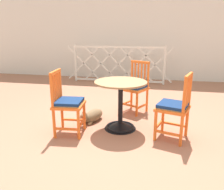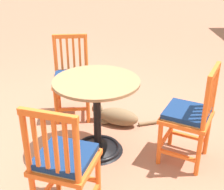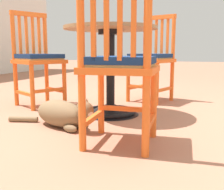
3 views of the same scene
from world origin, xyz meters
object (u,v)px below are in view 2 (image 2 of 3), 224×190
(orange_chair_at_corner, at_px, (189,116))
(orange_chair_facing_out, at_px, (64,162))
(cafe_table, at_px, (97,125))
(tabby_cat, at_px, (115,116))
(orange_chair_near_fence, at_px, (71,79))

(orange_chair_at_corner, height_order, orange_chair_facing_out, same)
(cafe_table, xyz_separation_m, tabby_cat, (-0.49, 0.17, -0.19))
(orange_chair_at_corner, xyz_separation_m, tabby_cat, (-0.63, -0.63, -0.35))
(orange_chair_at_corner, height_order, orange_chair_near_fence, same)
(cafe_table, xyz_separation_m, orange_chair_at_corner, (0.13, 0.80, 0.16))
(cafe_table, height_order, orange_chair_at_corner, orange_chair_at_corner)
(cafe_table, height_order, orange_chair_facing_out, orange_chair_facing_out)
(cafe_table, xyz_separation_m, orange_chair_facing_out, (0.76, -0.19, 0.16))
(cafe_table, relative_size, orange_chair_at_corner, 0.83)
(cafe_table, height_order, tabby_cat, cafe_table)
(orange_chair_at_corner, distance_m, tabby_cat, 0.95)
(orange_chair_near_fence, distance_m, orange_chair_facing_out, 1.46)
(cafe_table, distance_m, orange_chair_at_corner, 0.83)
(orange_chair_facing_out, distance_m, tabby_cat, 1.35)
(orange_chair_facing_out, bearing_deg, orange_chair_at_corner, 122.22)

